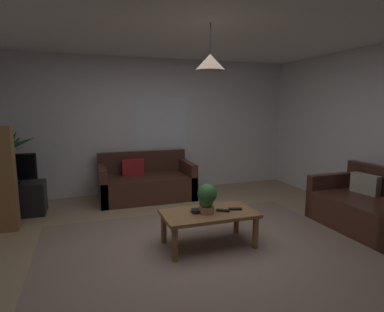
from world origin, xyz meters
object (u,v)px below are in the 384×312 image
remote_on_table_0 (223,210)px  tv (10,169)px  remote_on_table_1 (235,209)px  pendant_lamp (210,62)px  potted_plant_on_table (207,198)px  couch_under_window (146,184)px  coffee_table (209,217)px  book_on_table_1 (196,210)px  couch_right_side (368,209)px  potted_palm_corner (9,170)px  book_on_table_0 (197,212)px  tv_stand (13,200)px

remote_on_table_0 → tv: size_ratio=0.22×
remote_on_table_1 → pendant_lamp: bearing=-78.3°
remote_on_table_1 → potted_plant_on_table: potted_plant_on_table is taller
couch_under_window → potted_plant_on_table: 2.27m
tv → coffee_table: bearing=-38.7°
book_on_table_1 → pendant_lamp: size_ratio=0.23×
remote_on_table_1 → couch_right_side: bearing=102.9°
potted_plant_on_table → potted_palm_corner: (-2.49, 2.43, 0.03)m
book_on_table_1 → couch_under_window: bearing=94.5°
couch_under_window → remote_on_table_1: (0.65, -2.24, 0.16)m
couch_right_side → remote_on_table_1: 1.94m
book_on_table_0 → couch_under_window: bearing=94.7°
potted_plant_on_table → potted_palm_corner: 3.48m
couch_right_side → remote_on_table_0: size_ratio=8.54×
couch_right_side → book_on_table_0: (-2.39, 0.22, 0.16)m
couch_under_window → coffee_table: (0.33, -2.21, 0.08)m
remote_on_table_1 → tv: bearing=-107.9°
couch_right_side → remote_on_table_0: 2.09m
tv_stand → potted_palm_corner: (-0.12, 0.45, 0.39)m
book_on_table_1 → remote_on_table_0: book_on_table_1 is taller
tv → potted_plant_on_table: bearing=-39.5°
book_on_table_0 → remote_on_table_1: size_ratio=0.79×
couch_right_side → coffee_table: (-2.25, 0.20, 0.08)m
tv_stand → pendant_lamp: 3.63m
potted_plant_on_table → couch_right_side: bearing=-4.4°
remote_on_table_1 → tv_stand: tv_stand is taller
remote_on_table_1 → potted_palm_corner: (-2.86, 2.44, 0.21)m
book_on_table_1 → potted_plant_on_table: 0.19m
couch_under_window → tv: (-2.08, -0.27, 0.46)m
book_on_table_0 → pendant_lamp: 1.71m
remote_on_table_0 → tv_stand: (-2.58, 2.00, -0.18)m
coffee_table → couch_right_side: bearing=-5.1°
remote_on_table_0 → tv_stand: tv_stand is taller
potted_palm_corner → tv: bearing=-76.0°
book_on_table_1 → tv: size_ratio=0.16×
remote_on_table_0 → tv: (-2.58, 1.97, 0.30)m
tv → tv_stand: bearing=90.0°
book_on_table_0 → book_on_table_1: (-0.01, -0.00, 0.02)m
remote_on_table_1 → tv: (-2.74, 1.97, 0.30)m
tv → potted_palm_corner: 0.50m
couch_under_window → book_on_table_1: bearing=-85.5°
remote_on_table_1 → pendant_lamp: pendant_lamp is taller
couch_under_window → tv: 2.15m
remote_on_table_1 → tv_stand: size_ratio=0.18×
couch_under_window → remote_on_table_0: bearing=-77.6°
couch_under_window → tv_stand: 2.10m
book_on_table_1 → remote_on_table_1: (0.48, -0.05, -0.02)m
couch_right_side → coffee_table: 2.26m
couch_right_side → coffee_table: bearing=-95.1°
couch_under_window → pendant_lamp: size_ratio=3.27×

